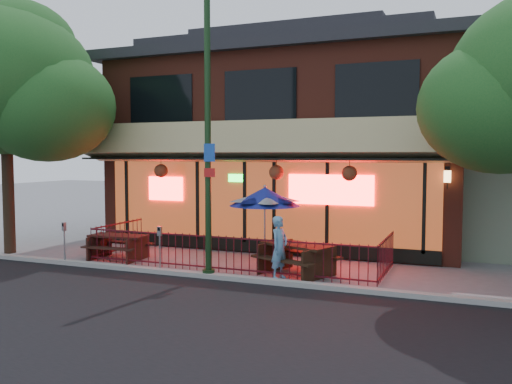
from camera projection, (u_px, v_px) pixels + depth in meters
ground at (216, 274)px, 14.31m from camera, size 80.00×80.00×0.00m
asphalt_street at (51, 349)px, 8.77m from camera, size 80.00×11.00×0.00m
curb at (207, 276)px, 13.85m from camera, size 80.00×0.25×0.12m
restaurant_building at (298, 129)px, 20.60m from camera, size 12.96×9.49×8.05m
patio_fence at (224, 247)px, 14.73m from camera, size 8.44×2.62×1.00m
street_light at (208, 155)px, 13.72m from camera, size 0.43×0.32×7.00m
street_tree_left at (8, 75)px, 17.07m from camera, size 5.60×5.60×8.05m
picnic_table_left at (118, 243)px, 16.27m from camera, size 1.80×1.42×0.74m
picnic_table_right at (297, 254)px, 14.17m from camera, size 2.34×2.09×0.82m
patio_umbrella at (265, 197)px, 15.31m from camera, size 2.01×2.01×2.30m
pedestrian at (280, 248)px, 13.69m from camera, size 0.51×0.66×1.60m
parking_meter_near at (160, 241)px, 14.43m from camera, size 0.12×0.10×1.25m
parking_meter_far at (64, 236)px, 15.53m from camera, size 0.13×0.11×1.21m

